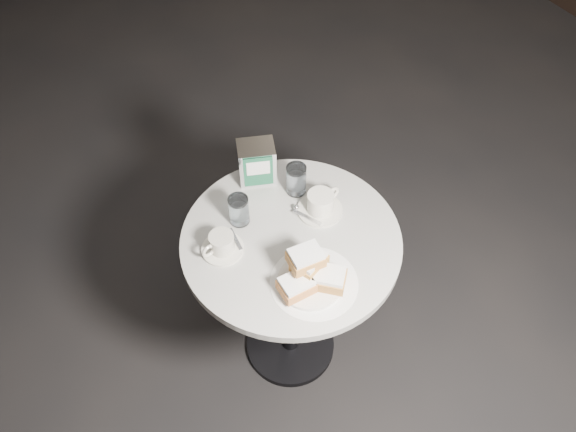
{
  "coord_description": "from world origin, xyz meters",
  "views": [
    {
      "loc": [
        -0.53,
        -0.93,
        2.15
      ],
      "look_at": [
        0.0,
        0.02,
        0.83
      ],
      "focal_mm": 35.0,
      "sensor_mm": 36.0,
      "label": 1
    }
  ],
  "objects_px": {
    "cafe_table": "(291,273)",
    "water_glass_right": "(296,180)",
    "beignet_plate": "(310,274)",
    "coffee_cup_right": "(320,204)",
    "coffee_cup_left": "(222,244)",
    "water_glass_left": "(239,210)",
    "napkin_dispenser": "(257,162)"
  },
  "relations": [
    {
      "from": "water_glass_left",
      "to": "napkin_dispenser",
      "type": "xyz_separation_m",
      "value": [
        0.14,
        0.14,
        0.02
      ]
    },
    {
      "from": "coffee_cup_left",
      "to": "water_glass_right",
      "type": "xyz_separation_m",
      "value": [
        0.32,
        0.1,
        0.02
      ]
    },
    {
      "from": "cafe_table",
      "to": "napkin_dispenser",
      "type": "bearing_deg",
      "value": 84.39
    },
    {
      "from": "cafe_table",
      "to": "beignet_plate",
      "type": "relative_size",
      "value": 3.06
    },
    {
      "from": "coffee_cup_left",
      "to": "water_glass_left",
      "type": "xyz_separation_m",
      "value": [
        0.1,
        0.08,
        0.02
      ]
    },
    {
      "from": "coffee_cup_left",
      "to": "water_glass_left",
      "type": "height_order",
      "value": "water_glass_left"
    },
    {
      "from": "beignet_plate",
      "to": "napkin_dispenser",
      "type": "xyz_separation_m",
      "value": [
        0.06,
        0.46,
        0.03
      ]
    },
    {
      "from": "water_glass_left",
      "to": "cafe_table",
      "type": "bearing_deg",
      "value": -51.93
    },
    {
      "from": "water_glass_left",
      "to": "napkin_dispenser",
      "type": "bearing_deg",
      "value": 46.32
    },
    {
      "from": "coffee_cup_right",
      "to": "napkin_dispenser",
      "type": "distance_m",
      "value": 0.26
    },
    {
      "from": "napkin_dispenser",
      "to": "beignet_plate",
      "type": "bearing_deg",
      "value": -77.43
    },
    {
      "from": "coffee_cup_left",
      "to": "water_glass_left",
      "type": "bearing_deg",
      "value": 27.19
    },
    {
      "from": "beignet_plate",
      "to": "coffee_cup_left",
      "type": "distance_m",
      "value": 0.29
    },
    {
      "from": "coffee_cup_left",
      "to": "water_glass_right",
      "type": "distance_m",
      "value": 0.34
    },
    {
      "from": "cafe_table",
      "to": "water_glass_right",
      "type": "distance_m",
      "value": 0.32
    },
    {
      "from": "beignet_plate",
      "to": "coffee_cup_left",
      "type": "xyz_separation_m",
      "value": [
        -0.17,
        0.23,
        -0.02
      ]
    },
    {
      "from": "beignet_plate",
      "to": "coffee_cup_right",
      "type": "relative_size",
      "value": 1.38
    },
    {
      "from": "coffee_cup_left",
      "to": "coffee_cup_right",
      "type": "height_order",
      "value": "coffee_cup_right"
    },
    {
      "from": "coffee_cup_left",
      "to": "cafe_table",
      "type": "bearing_deg",
      "value": -27.72
    },
    {
      "from": "cafe_table",
      "to": "napkin_dispenser",
      "type": "relative_size",
      "value": 5.01
    },
    {
      "from": "cafe_table",
      "to": "beignet_plate",
      "type": "distance_m",
      "value": 0.3
    },
    {
      "from": "cafe_table",
      "to": "coffee_cup_left",
      "type": "bearing_deg",
      "value": 163.69
    },
    {
      "from": "beignet_plate",
      "to": "water_glass_right",
      "type": "relative_size",
      "value": 2.23
    },
    {
      "from": "cafe_table",
      "to": "beignet_plate",
      "type": "height_order",
      "value": "beignet_plate"
    },
    {
      "from": "coffee_cup_right",
      "to": "water_glass_right",
      "type": "xyz_separation_m",
      "value": [
        -0.02,
        0.12,
        0.02
      ]
    },
    {
      "from": "beignet_plate",
      "to": "water_glass_left",
      "type": "bearing_deg",
      "value": 103.42
    },
    {
      "from": "cafe_table",
      "to": "water_glass_right",
      "type": "height_order",
      "value": "water_glass_right"
    },
    {
      "from": "beignet_plate",
      "to": "napkin_dispenser",
      "type": "bearing_deg",
      "value": 82.17
    },
    {
      "from": "coffee_cup_right",
      "to": "water_glass_right",
      "type": "bearing_deg",
      "value": 89.62
    },
    {
      "from": "water_glass_left",
      "to": "water_glass_right",
      "type": "distance_m",
      "value": 0.22
    },
    {
      "from": "coffee_cup_left",
      "to": "water_glass_right",
      "type": "height_order",
      "value": "water_glass_right"
    },
    {
      "from": "water_glass_left",
      "to": "napkin_dispenser",
      "type": "height_order",
      "value": "napkin_dispenser"
    }
  ]
}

